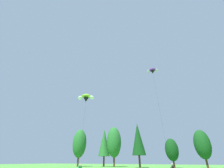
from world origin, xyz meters
name	(u,v)px	position (x,y,z in m)	size (l,w,h in m)	color
treeline_tree_a	(80,143)	(-34.89, 54.13, 8.83)	(5.74, 5.74, 14.58)	#472D19
treeline_tree_b	(104,142)	(-25.59, 59.14, 9.19)	(4.83, 4.83, 14.67)	#472D19
treeline_tree_c	(114,142)	(-20.10, 57.39, 9.00)	(5.81, 5.81, 14.87)	#472D19
treeline_tree_d	(138,139)	(-8.98, 54.52, 9.23)	(4.84, 4.84, 14.73)	#472D19
treeline_tree_e	(172,150)	(2.05, 54.72, 5.31)	(4.17, 4.17, 8.77)	#472D19
treeline_tree_f	(202,144)	(11.21, 55.47, 6.66)	(4.77, 4.77, 11.00)	#472D19
parafoil_kite_high_lime_white	(86,98)	(-11.98, 25.08, 15.32)	(9.27, 11.34, 15.15)	#93D633
parafoil_kite_mid_purple	(153,71)	(2.24, 37.13, 25.63)	(4.44, 14.89, 24.77)	purple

